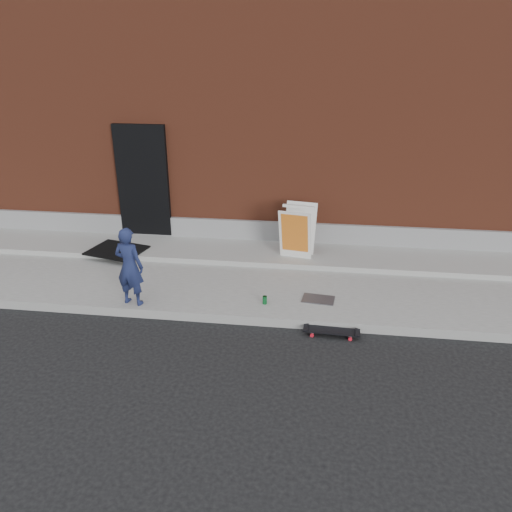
% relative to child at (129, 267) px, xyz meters
% --- Properties ---
extents(ground, '(80.00, 80.00, 0.00)m').
position_rel_child_xyz_m(ground, '(1.91, -0.20, -0.79)').
color(ground, black).
rests_on(ground, ground).
extents(sidewalk, '(20.00, 3.00, 0.15)m').
position_rel_child_xyz_m(sidewalk, '(1.91, 1.30, -0.71)').
color(sidewalk, gray).
rests_on(sidewalk, ground).
extents(apron, '(20.00, 1.20, 0.10)m').
position_rel_child_xyz_m(apron, '(1.91, 2.20, -0.59)').
color(apron, gray).
rests_on(apron, sidewalk).
extents(building, '(20.00, 8.10, 5.00)m').
position_rel_child_xyz_m(building, '(1.91, 6.79, 1.71)').
color(building, brown).
rests_on(building, ground).
extents(child, '(0.51, 0.39, 1.27)m').
position_rel_child_xyz_m(child, '(0.00, 0.00, 0.00)').
color(child, '#1A2249').
rests_on(child, sidewalk).
extents(skateboard, '(0.81, 0.25, 0.09)m').
position_rel_child_xyz_m(skateboard, '(3.13, -0.32, -0.71)').
color(skateboard, red).
rests_on(skateboard, ground).
extents(pizza_sign, '(0.70, 0.79, 0.98)m').
position_rel_child_xyz_m(pizza_sign, '(2.48, 2.03, -0.04)').
color(pizza_sign, silver).
rests_on(pizza_sign, apron).
extents(soda_can, '(0.09, 0.09, 0.13)m').
position_rel_child_xyz_m(soda_can, '(2.08, 0.25, -0.57)').
color(soda_can, '#187A37').
rests_on(soda_can, sidewalk).
extents(doormat, '(1.17, 1.03, 0.03)m').
position_rel_child_xyz_m(doormat, '(-0.99, 1.80, -0.52)').
color(doormat, black).
rests_on(doormat, apron).
extents(utility_plate, '(0.54, 0.38, 0.02)m').
position_rel_child_xyz_m(utility_plate, '(2.92, 0.49, -0.63)').
color(utility_plate, '#505054').
rests_on(utility_plate, sidewalk).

